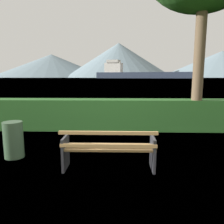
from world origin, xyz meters
TOP-DOWN VIEW (x-y plane):
  - ground_plane at (0.00, 0.00)m, footprint 1400.00×1400.00m
  - water_surface at (0.00, 306.22)m, footprint 620.00×620.00m
  - park_bench at (0.00, -0.06)m, footprint 1.86×0.58m
  - hedge_row at (0.00, 3.36)m, footprint 11.89×0.78m
  - trash_bin at (-2.25, 0.56)m, footprint 0.44×0.44m
  - cargo_ship_large at (21.61, 276.70)m, footprint 119.04×46.96m
  - distant_hills at (37.27, 569.91)m, footprint 763.62×351.58m

SIDE VIEW (x-z plane):
  - ground_plane at x=0.00m, z-range 0.00..0.00m
  - water_surface at x=0.00m, z-range 0.00..0.00m
  - trash_bin at x=-2.25m, z-range 0.00..0.85m
  - park_bench at x=0.00m, z-range 0.00..0.86m
  - hedge_row at x=0.00m, z-range 0.00..1.08m
  - cargo_ship_large at x=21.61m, z-range -5.18..18.32m
  - distant_hills at x=37.27m, z-range -5.92..76.04m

